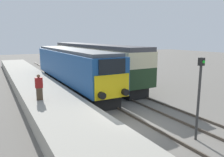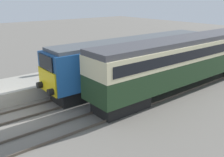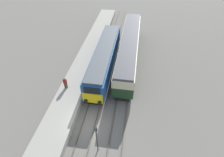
{
  "view_description": "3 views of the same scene",
  "coord_description": "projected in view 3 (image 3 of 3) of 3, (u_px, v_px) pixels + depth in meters",
  "views": [
    {
      "loc": [
        -6.62,
        -9.1,
        4.85
      ],
      "look_at": [
        0.0,
        2.78,
        2.3
      ],
      "focal_mm": 35.0,
      "sensor_mm": 36.0,
      "label": 1
    },
    {
      "loc": [
        14.66,
        -3.54,
        7.05
      ],
      "look_at": [
        1.7,
        6.78,
        1.6
      ],
      "focal_mm": 40.0,
      "sensor_mm": 36.0,
      "label": 2
    },
    {
      "loc": [
        4.41,
        -10.59,
        17.34
      ],
      "look_at": [
        1.7,
        6.78,
        1.6
      ],
      "focal_mm": 28.0,
      "sensor_mm": 36.0,
      "label": 3
    }
  ],
  "objects": [
    {
      "name": "passenger_carriage",
      "position": [
        129.0,
        47.0,
        27.83
      ],
      "size": [
        2.75,
        19.21,
        4.13
      ],
      "color": "black",
      "rests_on": "ground_plane"
    },
    {
      "name": "platform_left",
      "position": [
        80.0,
        75.0,
        25.81
      ],
      "size": [
        3.5,
        50.0,
        0.97
      ],
      "color": "#9E998C",
      "rests_on": "ground_plane"
    },
    {
      "name": "person_on_platform",
      "position": [
        65.0,
        83.0,
        22.65
      ],
      "size": [
        0.44,
        0.26,
        1.64
      ],
      "color": "#473828",
      "rests_on": "platform_left"
    },
    {
      "name": "locomotive",
      "position": [
        105.0,
        58.0,
        26.23
      ],
      "size": [
        2.7,
        16.14,
        3.83
      ],
      "color": "black",
      "rests_on": "ground_plane"
    },
    {
      "name": "signal_post",
      "position": [
        97.0,
        138.0,
        16.28
      ],
      "size": [
        0.24,
        0.28,
        3.96
      ],
      "color": "#333333",
      "rests_on": "ground_plane"
    },
    {
      "name": "rails_far_track",
      "position": [
        123.0,
        97.0,
        23.11
      ],
      "size": [
        1.5,
        60.0,
        0.14
      ],
      "color": "#4C4238",
      "rests_on": "ground_plane"
    },
    {
      "name": "ground_plane",
      "position": [
        88.0,
        127.0,
        19.87
      ],
      "size": [
        120.0,
        120.0,
        0.0
      ],
      "primitive_type": "plane",
      "color": "slate"
    },
    {
      "name": "rails_near_track",
      "position": [
        98.0,
        94.0,
        23.5
      ],
      "size": [
        1.51,
        60.0,
        0.14
      ],
      "color": "#4C4238",
      "rests_on": "ground_plane"
    }
  ]
}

